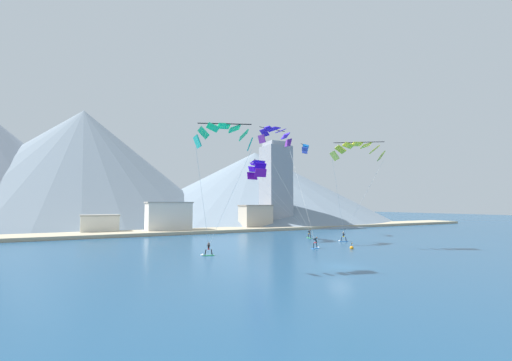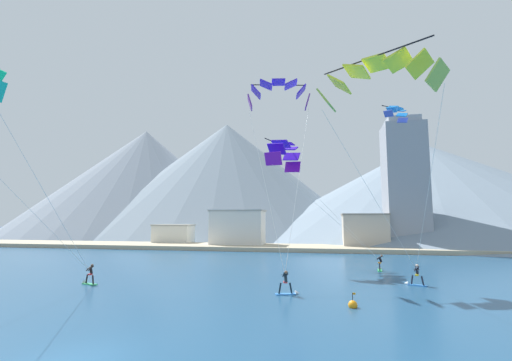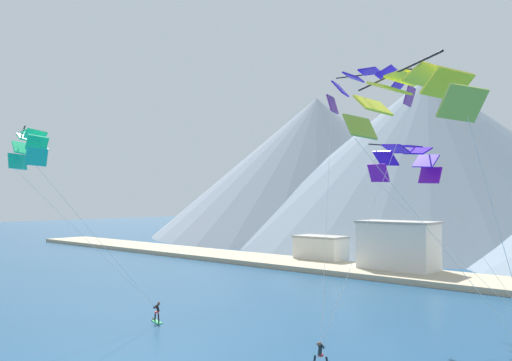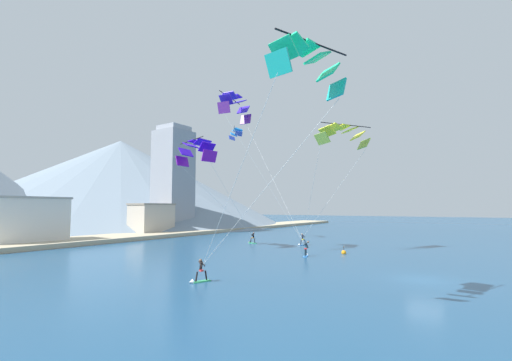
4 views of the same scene
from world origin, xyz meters
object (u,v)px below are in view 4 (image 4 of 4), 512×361
object	(u,v)px
kitesurfer_far_left	(302,242)
parafoil_kite_far_left	(343,134)
race_marker_buoy	(344,253)
kitesurfer_near_lead	(252,240)
parafoil_kite_near_trail	(307,63)
kitesurfer_near_trail	(199,275)
parafoil_kite_near_lead	(196,150)
kitesurfer_mid_center	(306,251)
parafoil_kite_distant_high_outer	(236,133)
parafoil_kite_mid_center	(235,105)

from	to	relation	value
kitesurfer_far_left	parafoil_kite_far_left	distance (m)	16.69
race_marker_buoy	kitesurfer_near_lead	bearing A→B (deg)	75.56
parafoil_kite_near_trail	race_marker_buoy	xyz separation A→B (m)	(22.68, 6.09, -13.55)
parafoil_kite_near_trail	parafoil_kite_far_left	distance (m)	25.62
kitesurfer_near_trail	parafoil_kite_far_left	bearing A→B (deg)	-7.64
kitesurfer_near_lead	kitesurfer_far_left	size ratio (longest dim) A/B	1.01
kitesurfer_near_lead	parafoil_kite_near_trail	distance (m)	37.20
kitesurfer_near_trail	parafoil_kite_near_lead	size ratio (longest dim) A/B	0.13
kitesurfer_near_lead	kitesurfer_near_trail	world-z (taller)	kitesurfer_near_lead
kitesurfer_mid_center	kitesurfer_near_trail	bearing A→B (deg)	177.39
kitesurfer_near_lead	kitesurfer_mid_center	distance (m)	15.63
kitesurfer_near_trail	race_marker_buoy	bearing A→B (deg)	-9.81
parafoil_kite_near_trail	parafoil_kite_near_lead	bearing A→B (deg)	55.75
parafoil_kite_near_lead	parafoil_kite_distant_high_outer	xyz separation A→B (m)	(13.82, 3.63, 5.40)
kitesurfer_far_left	kitesurfer_near_lead	bearing A→B (deg)	100.63
kitesurfer_near_lead	parafoil_kite_near_lead	size ratio (longest dim) A/B	0.13
kitesurfer_far_left	parafoil_kite_mid_center	xyz separation A→B (m)	(-11.52, 3.51, 17.99)
kitesurfer_far_left	kitesurfer_near_trail	bearing A→B (deg)	-170.13
kitesurfer_far_left	race_marker_buoy	size ratio (longest dim) A/B	1.73
kitesurfer_near_trail	parafoil_kite_distant_high_outer	bearing A→B (deg)	32.57
parafoil_kite_far_left	parafoil_kite_near_lead	bearing A→B (deg)	114.36
parafoil_kite_distant_high_outer	parafoil_kite_near_trail	bearing A→B (deg)	-137.33
parafoil_kite_mid_center	parafoil_kite_distant_high_outer	xyz separation A→B (m)	(13.70, 10.23, 0.25)
kitesurfer_far_left	parafoil_kite_far_left	bearing A→B (deg)	-114.81
kitesurfer_near_trail	parafoil_kite_near_trail	bearing A→B (deg)	-100.04
kitesurfer_near_trail	parafoil_kite_distant_high_outer	distance (m)	38.70
kitesurfer_near_lead	kitesurfer_near_trail	distance (m)	28.01
kitesurfer_near_trail	race_marker_buoy	size ratio (longest dim) A/B	1.74
parafoil_kite_near_lead	race_marker_buoy	xyz separation A→B (m)	(6.03, -18.36, -13.21)
parafoil_kite_far_left	parafoil_kite_mid_center	bearing A→B (deg)	125.34
kitesurfer_near_trail	kitesurfer_mid_center	distance (m)	16.74
parafoil_kite_far_left	parafoil_kite_distant_high_outer	size ratio (longest dim) A/B	3.34
parafoil_kite_far_left	parafoil_kite_distant_high_outer	distance (m)	22.54
kitesurfer_far_left	parafoil_kite_near_trail	xyz separation A→B (m)	(-28.28, -14.34, 13.17)
kitesurfer_far_left	parafoil_kite_distant_high_outer	size ratio (longest dim) A/B	0.40
kitesurfer_near_trail	kitesurfer_mid_center	world-z (taller)	kitesurfer_mid_center
parafoil_kite_far_left	parafoil_kite_distant_high_outer	xyz separation A→B (m)	(5.75, 21.45, 3.87)
kitesurfer_near_lead	parafoil_kite_near_lead	bearing A→B (deg)	167.25
kitesurfer_mid_center	kitesurfer_far_left	xyz separation A→B (m)	(9.84, 5.38, -0.04)
parafoil_kite_near_lead	race_marker_buoy	size ratio (longest dim) A/B	13.06
parafoil_kite_mid_center	parafoil_kite_near_lead	bearing A→B (deg)	90.97
parafoil_kite_near_lead	race_marker_buoy	distance (m)	23.41
parafoil_kite_near_lead	kitesurfer_far_left	bearing A→B (deg)	-41.00
kitesurfer_near_lead	parafoil_kite_mid_center	bearing A→B (deg)	-156.86
parafoil_kite_distant_high_outer	race_marker_buoy	size ratio (longest dim) A/B	4.30
kitesurfer_near_trail	kitesurfer_far_left	distance (m)	26.96
kitesurfer_near_trail	kitesurfer_far_left	xyz separation A→B (m)	(26.56, 4.62, 0.04)
kitesurfer_mid_center	parafoil_kite_far_left	xyz separation A→B (m)	(6.28, -2.32, 14.33)
parafoil_kite_mid_center	race_marker_buoy	xyz separation A→B (m)	(5.92, -11.76, -18.37)
race_marker_buoy	parafoil_kite_near_trail	bearing A→B (deg)	-164.96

